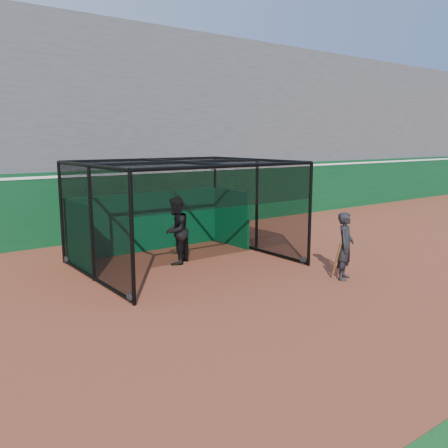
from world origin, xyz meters
TOP-DOWN VIEW (x-y plane):
  - ground at (0.00, 0.00)m, footprint 120.00×120.00m
  - outfield_wall at (0.00, 8.50)m, footprint 50.00×0.50m
  - grandstand at (0.00, 12.27)m, footprint 50.00×7.85m
  - batting_cage at (-0.13, 3.66)m, footprint 5.58×4.67m
  - batter at (-0.30, 3.85)m, footprint 1.21×1.16m
  - on_deck_player at (2.37, -0.10)m, footprint 0.76×0.67m

SIDE VIEW (x-z plane):
  - ground at x=0.00m, z-range 0.00..0.00m
  - on_deck_player at x=2.37m, z-range 0.00..1.75m
  - batter at x=-0.30m, z-range 0.00..1.96m
  - outfield_wall at x=0.00m, z-range 0.04..2.54m
  - batting_cage at x=-0.13m, z-range 0.00..2.94m
  - grandstand at x=0.00m, z-range 0.00..8.95m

